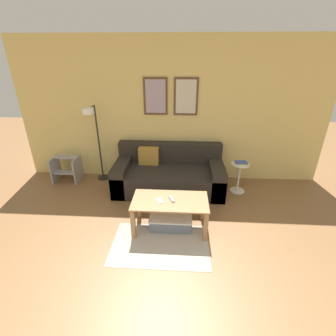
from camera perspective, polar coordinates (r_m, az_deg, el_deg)
wall_back at (r=4.51m, az=0.63°, el=12.92°), size 5.60×0.09×2.55m
area_rug at (r=3.30m, az=-1.81°, el=-17.49°), size 1.25×0.82×0.01m
couch at (r=4.39m, az=0.19°, el=-1.53°), size 1.90×0.93×0.76m
coffee_table at (r=3.34m, az=0.48°, el=-8.81°), size 1.02×0.53×0.46m
storage_bin at (r=3.53m, az=0.63°, el=-12.24°), size 0.59×0.37×0.19m
floor_lamp at (r=4.48m, az=-17.06°, el=8.30°), size 0.22×0.51×1.44m
side_table at (r=4.42m, az=16.31°, el=-1.60°), size 0.31×0.31×0.54m
book_stack at (r=4.31m, az=16.74°, el=1.15°), size 0.21×0.18×0.04m
remote_control at (r=3.30m, az=0.86°, el=-7.28°), size 0.09×0.15×0.02m
cell_phone at (r=3.28m, az=-1.96°, el=-7.64°), size 0.11×0.15×0.01m
step_stool at (r=5.06m, az=-22.72°, el=-0.00°), size 0.47×0.39×0.47m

